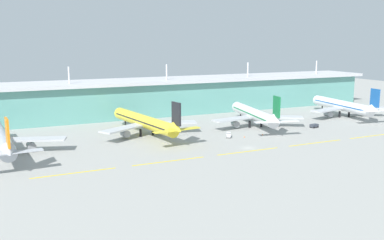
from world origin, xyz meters
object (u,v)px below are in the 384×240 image
(airliner_nearest, at_px, (0,138))
(safety_cone_left_wingtip, at_px, (263,134))
(airliner_farthest, at_px, (343,106))
(safety_cone_nose_front, at_px, (244,137))
(pushback_tug, at_px, (314,126))
(airliner_far_middle, at_px, (255,114))
(baggage_cart, at_px, (229,135))
(airliner_near_middle, at_px, (145,122))

(airliner_nearest, relative_size, safety_cone_left_wingtip, 99.65)
(airliner_farthest, xyz_separation_m, safety_cone_nose_front, (-80.79, -22.71, -6.09))
(pushback_tug, relative_size, safety_cone_left_wingtip, 6.86)
(safety_cone_left_wingtip, relative_size, safety_cone_nose_front, 1.00)
(safety_cone_nose_front, bearing_deg, airliner_far_middle, 46.96)
(baggage_cart, distance_m, safety_cone_left_wingtip, 17.21)
(airliner_near_middle, bearing_deg, pushback_tug, -12.80)
(airliner_nearest, xyz_separation_m, baggage_cart, (94.40, -12.02, -5.19))
(airliner_nearest, distance_m, airliner_far_middle, 118.98)
(pushback_tug, relative_size, baggage_cart, 1.19)
(airliner_farthest, bearing_deg, safety_cone_nose_front, -164.30)
(airliner_farthest, relative_size, safety_cone_nose_front, 86.00)
(airliner_nearest, relative_size, airliner_far_middle, 1.16)
(baggage_cart, bearing_deg, safety_cone_left_wingtip, -7.32)
(baggage_cart, bearing_deg, airliner_near_middle, 147.76)
(safety_cone_nose_front, bearing_deg, baggage_cart, 158.37)
(airliner_nearest, xyz_separation_m, airliner_farthest, (181.99, 7.99, -0.01))
(airliner_farthest, distance_m, pushback_tug, 41.42)
(airliner_far_middle, bearing_deg, airliner_nearest, -177.96)
(airliner_nearest, bearing_deg, safety_cone_nose_front, -8.27)
(airliner_far_middle, xyz_separation_m, pushback_tug, (26.34, -14.61, -5.34))
(airliner_nearest, height_order, airliner_far_middle, same)
(airliner_farthest, xyz_separation_m, pushback_tug, (-36.75, -18.35, -5.34))
(pushback_tug, bearing_deg, airliner_nearest, 175.92)
(safety_cone_left_wingtip, bearing_deg, airliner_far_middle, 67.99)
(safety_cone_left_wingtip, height_order, safety_cone_nose_front, same)
(airliner_far_middle, height_order, pushback_tug, airliner_far_middle)
(baggage_cart, xyz_separation_m, safety_cone_left_wingtip, (17.05, -2.19, -0.91))
(airliner_farthest, bearing_deg, baggage_cart, -167.13)
(safety_cone_nose_front, bearing_deg, pushback_tug, 5.64)
(airliner_far_middle, bearing_deg, pushback_tug, -29.01)
(airliner_nearest, relative_size, pushback_tug, 14.53)
(airliner_near_middle, height_order, baggage_cart, airliner_near_middle)
(airliner_near_middle, relative_size, airliner_far_middle, 1.09)
(airliner_near_middle, distance_m, safety_cone_nose_front, 46.30)
(airliner_near_middle, height_order, pushback_tug, airliner_near_middle)
(airliner_farthest, height_order, baggage_cart, airliner_farthest)
(airliner_nearest, distance_m, safety_cone_nose_front, 102.45)
(airliner_far_middle, bearing_deg, safety_cone_left_wingtip, -112.01)
(pushback_tug, bearing_deg, safety_cone_left_wingtip, -173.51)
(airliner_near_middle, relative_size, pushback_tug, 13.65)
(pushback_tug, height_order, safety_cone_left_wingtip, pushback_tug)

